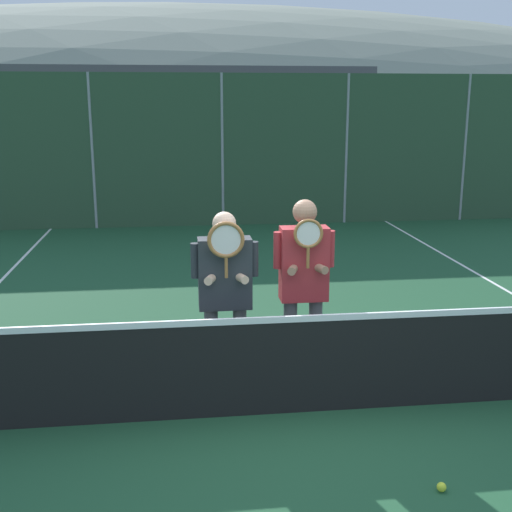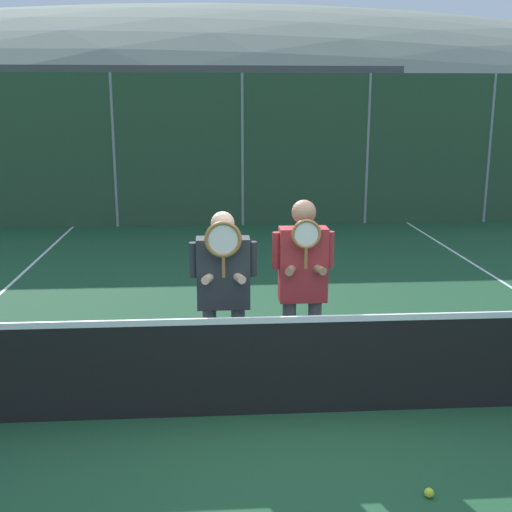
% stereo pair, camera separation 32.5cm
% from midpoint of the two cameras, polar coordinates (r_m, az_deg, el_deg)
% --- Properties ---
extents(ground_plane, '(120.00, 120.00, 0.00)m').
position_cam_midpoint_polar(ground_plane, '(5.94, 2.02, -13.71)').
color(ground_plane, '#1E4C2D').
extents(hill_distant, '(104.67, 58.15, 20.35)m').
position_cam_midpoint_polar(hill_distant, '(58.98, -6.33, 10.91)').
color(hill_distant, gray).
rests_on(hill_distant, ground_plane).
extents(clubhouse_building, '(12.99, 5.50, 3.76)m').
position_cam_midpoint_polar(clubhouse_building, '(22.85, -8.16, 11.44)').
color(clubhouse_building, beige).
rests_on(clubhouse_building, ground_plane).
extents(fence_back, '(16.82, 0.06, 3.31)m').
position_cam_midpoint_polar(fence_back, '(14.28, -3.67, 9.31)').
color(fence_back, gray).
rests_on(fence_back, ground_plane).
extents(tennis_net, '(10.17, 0.09, 1.02)m').
position_cam_midpoint_polar(tennis_net, '(5.74, 2.06, -9.51)').
color(tennis_net, gray).
rests_on(tennis_net, ground_plane).
extents(player_leftmost, '(0.63, 0.34, 1.75)m').
position_cam_midpoint_polar(player_leftmost, '(5.98, -4.32, -2.66)').
color(player_leftmost, '#56565B').
rests_on(player_leftmost, ground_plane).
extents(player_center_left, '(0.58, 0.34, 1.85)m').
position_cam_midpoint_polar(player_center_left, '(6.06, 2.74, -1.97)').
color(player_center_left, '#56565B').
rests_on(player_center_left, ground_plane).
extents(car_far_left, '(4.05, 2.09, 1.71)m').
position_cam_midpoint_polar(car_far_left, '(17.53, -19.51, 6.80)').
color(car_far_left, '#285638').
rests_on(car_far_left, ground_plane).
extents(car_left_of_center, '(4.34, 1.91, 1.83)m').
position_cam_midpoint_polar(car_left_of_center, '(17.14, -2.55, 7.60)').
color(car_left_of_center, slate).
rests_on(car_left_of_center, ground_plane).
extents(car_center, '(4.04, 1.94, 1.82)m').
position_cam_midpoint_polar(car_center, '(18.43, 13.52, 7.64)').
color(car_center, navy).
rests_on(car_center, ground_plane).
extents(tennis_ball_on_court, '(0.07, 0.07, 0.07)m').
position_cam_midpoint_polar(tennis_ball_on_court, '(5.02, 14.29, -19.31)').
color(tennis_ball_on_court, '#CCDB33').
rests_on(tennis_ball_on_court, ground_plane).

